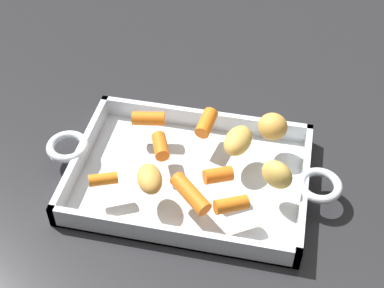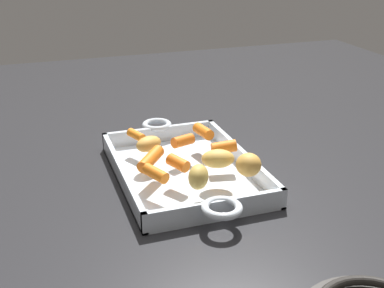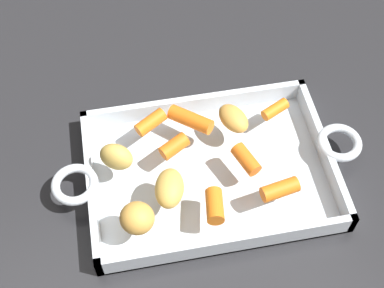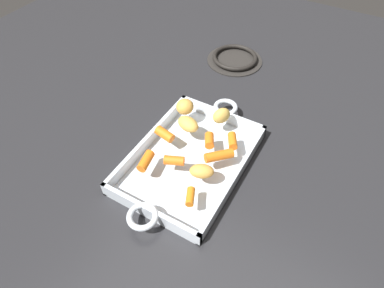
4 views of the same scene
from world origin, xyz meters
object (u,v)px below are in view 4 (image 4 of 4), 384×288
Objects in this scene: baby_carrot_southeast at (146,161)px; potato_golden_small at (202,171)px; baby_carrot_southwest at (219,156)px; baby_carrot_short at (174,161)px; potato_corner at (185,107)px; baby_carrot_center_right at (165,134)px; baby_carrot_northwest at (209,140)px; baby_carrot_northeast at (232,141)px; baby_carrot_long at (190,197)px; stove_burner_rear at (235,58)px; potato_golden_large at (188,124)px; roasting_dish at (190,160)px; potato_near_roast at (221,116)px.

baby_carrot_southeast is 0.94× the size of potato_golden_small.
baby_carrot_short is (-0.06, 0.08, -0.00)m from baby_carrot_southwest.
baby_carrot_short is 1.00× the size of potato_corner.
baby_carrot_center_right is 0.10m from potato_corner.
baby_carrot_northwest is at bearing -22.83° from baby_carrot_short.
baby_carrot_northeast is at bearing -36.04° from baby_carrot_short.
baby_carrot_northwest is 0.12m from potato_corner.
baby_carrot_northeast is at bearing -8.82° from potato_golden_small.
baby_carrot_long is at bearing -102.88° from baby_carrot_southeast.
potato_golden_large is at bearing -172.89° from stove_burner_rear.
baby_carrot_short reaches higher than roasting_dish.
baby_carrot_short is 0.15m from baby_carrot_northeast.
potato_golden_large is 0.33× the size of stove_burner_rear.
roasting_dish is at bearing -40.53° from baby_carrot_southeast.
baby_carrot_short is at bearing 143.96° from baby_carrot_northeast.
baby_carrot_southwest is 0.06m from potato_golden_small.
baby_carrot_southeast is at bearing 157.82° from potato_near_roast.
baby_carrot_southwest is 0.12m from potato_near_roast.
baby_carrot_northeast is at bearing -42.82° from baby_carrot_southeast.
baby_carrot_southeast is (-0.10, 0.13, -0.00)m from baby_carrot_southwest.
baby_carrot_northeast reaches higher than stove_burner_rear.
baby_carrot_long is at bearing -148.41° from potato_golden_large.
potato_golden_small is (-0.17, -0.04, -0.01)m from potato_near_roast.
roasting_dish is 9.67× the size of baby_carrot_northeast.
roasting_dish is at bearing 51.11° from potato_golden_small.
potato_golden_large reaches higher than baby_carrot_southwest.
baby_carrot_center_right reaches higher than stove_burner_rear.
baby_carrot_short is 0.77× the size of potato_golden_large.
potato_corner is (0.10, 0.00, 0.01)m from baby_carrot_center_right.
potato_corner is 0.34m from stove_burner_rear.
potato_corner is at bearing 3.58° from baby_carrot_southeast.
baby_carrot_short is at bearing -165.42° from potato_golden_large.
potato_corner is (0.05, 0.04, 0.00)m from potato_golden_large.
baby_carrot_center_right is 0.86× the size of potato_golden_small.
roasting_dish is at bearing 151.25° from baby_carrot_northwest.
roasting_dish is at bearing -168.59° from stove_burner_rear.
potato_golden_large reaches higher than baby_carrot_southeast.
baby_carrot_northwest is at bearing -104.48° from potato_golden_large.
roasting_dish reaches higher than stove_burner_rear.
baby_carrot_center_right reaches higher than baby_carrot_northwest.
potato_near_roast is at bearing 24.27° from baby_carrot_southwest.
potato_golden_small is 1.18× the size of potato_corner.
baby_carrot_center_right is (0.01, 0.08, 0.04)m from roasting_dish.
baby_carrot_long is at bearing 177.19° from baby_carrot_northeast.
baby_carrot_northwest is 0.11m from baby_carrot_center_right.
potato_golden_large is (0.14, -0.03, 0.01)m from baby_carrot_southeast.
potato_corner is at bearing 22.69° from baby_carrot_short.
roasting_dish is at bearing -144.43° from potato_corner.
baby_carrot_southeast is 1.12× the size of baby_carrot_short.
baby_carrot_northwest is (0.03, 0.04, -0.00)m from baby_carrot_southwest.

